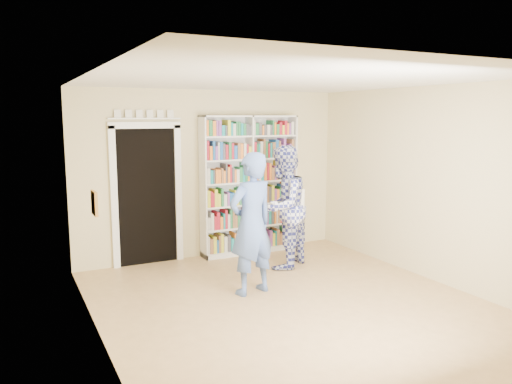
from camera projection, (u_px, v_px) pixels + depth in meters
floor at (290, 303)px, 6.14m from camera, size 5.00×5.00×0.00m
ceiling at (293, 80)px, 5.73m from camera, size 5.00×5.00×0.00m
wall_back at (213, 174)px, 8.14m from camera, size 4.50×0.00×4.50m
wall_left at (96, 211)px, 4.93m from camera, size 0.00×5.00×5.00m
wall_right at (430, 184)px, 6.94m from camera, size 0.00×5.00×5.00m
bookshelf at (249, 184)px, 8.29m from camera, size 1.67×0.31×2.30m
doorway at (147, 189)px, 7.66m from camera, size 1.10×0.08×2.43m
wall_art at (94, 203)px, 5.11m from camera, size 0.03×0.25×0.25m
man_blue at (251, 224)px, 6.38m from camera, size 0.75×0.57×1.84m
man_plaid at (283, 207)px, 7.50m from camera, size 1.14×1.09×1.86m
paper_sheet at (299, 200)px, 7.42m from camera, size 0.22×0.05×0.31m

